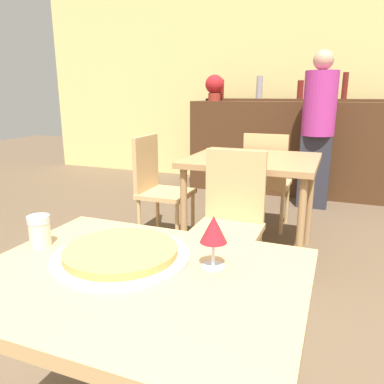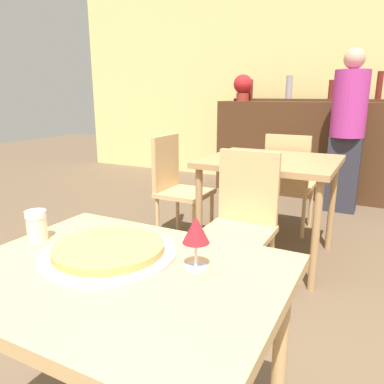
{
  "view_description": "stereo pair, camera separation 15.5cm",
  "coord_description": "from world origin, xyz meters",
  "px_view_note": "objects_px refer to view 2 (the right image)",
  "views": [
    {
      "loc": [
        0.5,
        -0.85,
        1.23
      ],
      "look_at": [
        -0.05,
        0.55,
        0.83
      ],
      "focal_mm": 35.0,
      "sensor_mm": 36.0,
      "label": 1
    },
    {
      "loc": [
        0.64,
        -0.78,
        1.23
      ],
      "look_at": [
        -0.05,
        0.55,
        0.83
      ],
      "focal_mm": 35.0,
      "sensor_mm": 36.0,
      "label": 2
    }
  ],
  "objects_px": {
    "chair_far_side_front": "(242,216)",
    "cheese_shaker": "(37,225)",
    "chair_far_side_back": "(288,178)",
    "pizza_tray": "(109,250)",
    "potted_plant": "(243,86)",
    "chair_far_side_left": "(176,182)",
    "person_standing": "(347,127)",
    "wine_glass": "(196,231)"
  },
  "relations": [
    {
      "from": "chair_far_side_front",
      "to": "cheese_shaker",
      "type": "relative_size",
      "value": 8.41
    },
    {
      "from": "chair_far_side_back",
      "to": "pizza_tray",
      "type": "height_order",
      "value": "chair_far_side_back"
    },
    {
      "from": "chair_far_side_front",
      "to": "cheese_shaker",
      "type": "height_order",
      "value": "chair_far_side_front"
    },
    {
      "from": "pizza_tray",
      "to": "chair_far_side_back",
      "type": "bearing_deg",
      "value": 89.6
    },
    {
      "from": "cheese_shaker",
      "to": "potted_plant",
      "type": "bearing_deg",
      "value": 99.59
    },
    {
      "from": "chair_far_side_left",
      "to": "person_standing",
      "type": "relative_size",
      "value": 0.54
    },
    {
      "from": "chair_far_side_left",
      "to": "pizza_tray",
      "type": "relative_size",
      "value": 2.08
    },
    {
      "from": "cheese_shaker",
      "to": "potted_plant",
      "type": "relative_size",
      "value": 0.32
    },
    {
      "from": "potted_plant",
      "to": "chair_far_side_back",
      "type": "bearing_deg",
      "value": -56.04
    },
    {
      "from": "pizza_tray",
      "to": "chair_far_side_left",
      "type": "bearing_deg",
      "value": 113.5
    },
    {
      "from": "chair_far_side_back",
      "to": "pizza_tray",
      "type": "xyz_separation_m",
      "value": [
        -0.02,
        -2.39,
        0.24
      ]
    },
    {
      "from": "chair_far_side_front",
      "to": "potted_plant",
      "type": "bearing_deg",
      "value": 110.29
    },
    {
      "from": "chair_far_side_front",
      "to": "wine_glass",
      "type": "distance_m",
      "value": 1.23
    },
    {
      "from": "chair_far_side_left",
      "to": "person_standing",
      "type": "height_order",
      "value": "person_standing"
    },
    {
      "from": "chair_far_side_front",
      "to": "chair_far_side_back",
      "type": "bearing_deg",
      "value": 90.0
    },
    {
      "from": "person_standing",
      "to": "wine_glass",
      "type": "bearing_deg",
      "value": -91.62
    },
    {
      "from": "chair_far_side_back",
      "to": "potted_plant",
      "type": "distance_m",
      "value": 1.92
    },
    {
      "from": "chair_far_side_left",
      "to": "potted_plant",
      "type": "height_order",
      "value": "potted_plant"
    },
    {
      "from": "chair_far_side_back",
      "to": "person_standing",
      "type": "height_order",
      "value": "person_standing"
    },
    {
      "from": "chair_far_side_front",
      "to": "chair_far_side_back",
      "type": "distance_m",
      "value": 1.18
    },
    {
      "from": "chair_far_side_front",
      "to": "chair_far_side_left",
      "type": "xyz_separation_m",
      "value": [
        -0.8,
        0.59,
        0.0
      ]
    },
    {
      "from": "wine_glass",
      "to": "potted_plant",
      "type": "height_order",
      "value": "potted_plant"
    },
    {
      "from": "chair_far_side_front",
      "to": "chair_far_side_left",
      "type": "height_order",
      "value": "same"
    },
    {
      "from": "chair_far_side_left",
      "to": "wine_glass",
      "type": "distance_m",
      "value": 2.08
    },
    {
      "from": "pizza_tray",
      "to": "cheese_shaker",
      "type": "bearing_deg",
      "value": -177.57
    },
    {
      "from": "chair_far_side_front",
      "to": "pizza_tray",
      "type": "xyz_separation_m",
      "value": [
        -0.02,
        -1.2,
        0.24
      ]
    },
    {
      "from": "chair_far_side_back",
      "to": "wine_glass",
      "type": "height_order",
      "value": "chair_far_side_back"
    },
    {
      "from": "potted_plant",
      "to": "person_standing",
      "type": "bearing_deg",
      "value": -21.72
    },
    {
      "from": "chair_far_side_left",
      "to": "potted_plant",
      "type": "relative_size",
      "value": 2.72
    },
    {
      "from": "cheese_shaker",
      "to": "person_standing",
      "type": "xyz_separation_m",
      "value": [
        0.68,
        3.31,
        0.11
      ]
    },
    {
      "from": "chair_far_side_front",
      "to": "cheese_shaker",
      "type": "bearing_deg",
      "value": -104.8
    },
    {
      "from": "person_standing",
      "to": "cheese_shaker",
      "type": "bearing_deg",
      "value": -101.61
    },
    {
      "from": "pizza_tray",
      "to": "cheese_shaker",
      "type": "relative_size",
      "value": 4.04
    },
    {
      "from": "chair_far_side_back",
      "to": "potted_plant",
      "type": "xyz_separation_m",
      "value": [
        -0.97,
        1.44,
        0.81
      ]
    },
    {
      "from": "chair_far_side_back",
      "to": "cheese_shaker",
      "type": "height_order",
      "value": "chair_far_side_back"
    },
    {
      "from": "pizza_tray",
      "to": "person_standing",
      "type": "height_order",
      "value": "person_standing"
    },
    {
      "from": "person_standing",
      "to": "potted_plant",
      "type": "height_order",
      "value": "person_standing"
    },
    {
      "from": "chair_far_side_back",
      "to": "pizza_tray",
      "type": "bearing_deg",
      "value": 89.6
    },
    {
      "from": "chair_far_side_front",
      "to": "cheese_shaker",
      "type": "distance_m",
      "value": 1.29
    },
    {
      "from": "chair_far_side_left",
      "to": "cheese_shaker",
      "type": "height_order",
      "value": "chair_far_side_left"
    },
    {
      "from": "chair_far_side_left",
      "to": "wine_glass",
      "type": "relative_size",
      "value": 5.61
    },
    {
      "from": "pizza_tray",
      "to": "wine_glass",
      "type": "xyz_separation_m",
      "value": [
        0.28,
        0.05,
        0.1
      ]
    }
  ]
}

